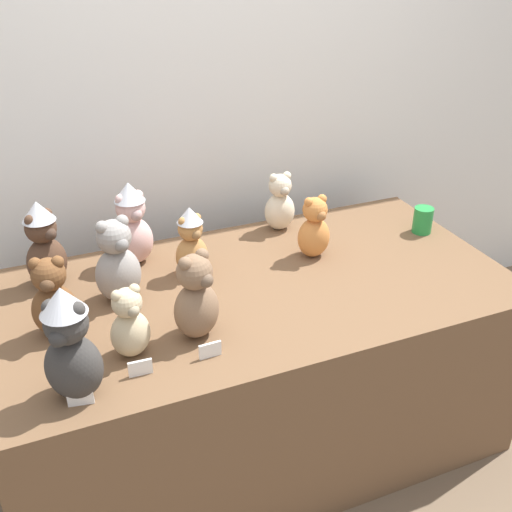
{
  "coord_description": "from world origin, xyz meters",
  "views": [
    {
      "loc": [
        -0.71,
        -1.47,
        1.89
      ],
      "look_at": [
        0.0,
        0.25,
        0.86
      ],
      "focal_mm": 42.64,
      "sensor_mm": 36.0,
      "label": 1
    }
  ],
  "objects_px": {
    "teddy_bear_cream": "(280,203)",
    "teddy_bear_charcoal": "(70,345)",
    "teddy_bear_chestnut": "(53,299)",
    "party_cup_green": "(423,220)",
    "teddy_bear_caramel": "(191,242)",
    "teddy_bear_cocoa": "(44,245)",
    "teddy_bear_blush": "(132,224)",
    "display_table": "(256,365)",
    "teddy_bear_ginger": "(314,229)",
    "teddy_bear_sand": "(130,324)",
    "teddy_bear_ash": "(117,263)",
    "teddy_bear_mocha": "(196,298)"
  },
  "relations": [
    {
      "from": "teddy_bear_mocha",
      "to": "teddy_bear_blush",
      "type": "xyz_separation_m",
      "value": [
        -0.08,
        0.54,
        0.02
      ]
    },
    {
      "from": "teddy_bear_cream",
      "to": "teddy_bear_cocoa",
      "type": "height_order",
      "value": "teddy_bear_cocoa"
    },
    {
      "from": "teddy_bear_caramel",
      "to": "teddy_bear_sand",
      "type": "xyz_separation_m",
      "value": [
        -0.31,
        -0.39,
        -0.02
      ]
    },
    {
      "from": "teddy_bear_chestnut",
      "to": "teddy_bear_cocoa",
      "type": "height_order",
      "value": "teddy_bear_cocoa"
    },
    {
      "from": "display_table",
      "to": "teddy_bear_charcoal",
      "type": "height_order",
      "value": "teddy_bear_charcoal"
    },
    {
      "from": "teddy_bear_blush",
      "to": "teddy_bear_chestnut",
      "type": "bearing_deg",
      "value": -144.98
    },
    {
      "from": "teddy_bear_chestnut",
      "to": "teddy_bear_charcoal",
      "type": "xyz_separation_m",
      "value": [
        0.01,
        -0.32,
        0.04
      ]
    },
    {
      "from": "teddy_bear_ginger",
      "to": "teddy_bear_cocoa",
      "type": "height_order",
      "value": "teddy_bear_cocoa"
    },
    {
      "from": "teddy_bear_sand",
      "to": "teddy_bear_chestnut",
      "type": "bearing_deg",
      "value": 120.04
    },
    {
      "from": "teddy_bear_ash",
      "to": "teddy_bear_blush",
      "type": "xyz_separation_m",
      "value": [
        0.11,
        0.23,
        0.02
      ]
    },
    {
      "from": "teddy_bear_ginger",
      "to": "teddy_bear_charcoal",
      "type": "relative_size",
      "value": 0.72
    },
    {
      "from": "teddy_bear_cocoa",
      "to": "teddy_bear_ash",
      "type": "bearing_deg",
      "value": -76.34
    },
    {
      "from": "teddy_bear_mocha",
      "to": "teddy_bear_ash",
      "type": "bearing_deg",
      "value": 94.6
    },
    {
      "from": "teddy_bear_cream",
      "to": "teddy_bear_sand",
      "type": "bearing_deg",
      "value": -142.89
    },
    {
      "from": "teddy_bear_charcoal",
      "to": "teddy_bear_ash",
      "type": "bearing_deg",
      "value": 95.94
    },
    {
      "from": "teddy_bear_cocoa",
      "to": "teddy_bear_mocha",
      "type": "bearing_deg",
      "value": -85.32
    },
    {
      "from": "display_table",
      "to": "teddy_bear_chestnut",
      "type": "distance_m",
      "value": 0.85
    },
    {
      "from": "teddy_bear_chestnut",
      "to": "teddy_bear_sand",
      "type": "height_order",
      "value": "teddy_bear_chestnut"
    },
    {
      "from": "teddy_bear_chestnut",
      "to": "teddy_bear_caramel",
      "type": "distance_m",
      "value": 0.54
    },
    {
      "from": "teddy_bear_ginger",
      "to": "party_cup_green",
      "type": "xyz_separation_m",
      "value": [
        0.51,
        0.01,
        -0.06
      ]
    },
    {
      "from": "teddy_bear_mocha",
      "to": "teddy_bear_cocoa",
      "type": "distance_m",
      "value": 0.64
    },
    {
      "from": "teddy_bear_chestnut",
      "to": "teddy_bear_ginger",
      "type": "bearing_deg",
      "value": 20.87
    },
    {
      "from": "teddy_bear_ash",
      "to": "teddy_bear_charcoal",
      "type": "relative_size",
      "value": 0.88
    },
    {
      "from": "teddy_bear_caramel",
      "to": "teddy_bear_sand",
      "type": "bearing_deg",
      "value": -142.43
    },
    {
      "from": "teddy_bear_ash",
      "to": "teddy_bear_sand",
      "type": "xyz_separation_m",
      "value": [
        -0.03,
        -0.32,
        -0.03
      ]
    },
    {
      "from": "display_table",
      "to": "teddy_bear_ginger",
      "type": "relative_size",
      "value": 7.29
    },
    {
      "from": "teddy_bear_cream",
      "to": "teddy_bear_charcoal",
      "type": "relative_size",
      "value": 0.72
    },
    {
      "from": "teddy_bear_cocoa",
      "to": "teddy_bear_blush",
      "type": "distance_m",
      "value": 0.32
    },
    {
      "from": "teddy_bear_chestnut",
      "to": "teddy_bear_mocha",
      "type": "relative_size",
      "value": 0.94
    },
    {
      "from": "teddy_bear_cocoa",
      "to": "display_table",
      "type": "bearing_deg",
      "value": -57.32
    },
    {
      "from": "display_table",
      "to": "teddy_bear_chestnut",
      "type": "height_order",
      "value": "teddy_bear_chestnut"
    },
    {
      "from": "teddy_bear_cream",
      "to": "teddy_bear_caramel",
      "type": "height_order",
      "value": "teddy_bear_caramel"
    },
    {
      "from": "teddy_bear_mocha",
      "to": "teddy_bear_cocoa",
      "type": "height_order",
      "value": "teddy_bear_cocoa"
    },
    {
      "from": "teddy_bear_cocoa",
      "to": "teddy_bear_blush",
      "type": "relative_size",
      "value": 0.99
    },
    {
      "from": "teddy_bear_caramel",
      "to": "teddy_bear_charcoal",
      "type": "relative_size",
      "value": 0.77
    },
    {
      "from": "teddy_bear_cream",
      "to": "display_table",
      "type": "bearing_deg",
      "value": -126.1
    },
    {
      "from": "display_table",
      "to": "party_cup_green",
      "type": "distance_m",
      "value": 0.92
    },
    {
      "from": "display_table",
      "to": "teddy_bear_ash",
      "type": "xyz_separation_m",
      "value": [
        -0.47,
        0.1,
        0.51
      ]
    },
    {
      "from": "display_table",
      "to": "teddy_bear_blush",
      "type": "height_order",
      "value": "teddy_bear_blush"
    },
    {
      "from": "teddy_bear_cream",
      "to": "teddy_bear_caramel",
      "type": "distance_m",
      "value": 0.5
    },
    {
      "from": "display_table",
      "to": "teddy_bear_sand",
      "type": "bearing_deg",
      "value": -156.04
    },
    {
      "from": "teddy_bear_caramel",
      "to": "teddy_bear_blush",
      "type": "relative_size",
      "value": 0.83
    },
    {
      "from": "teddy_bear_chestnut",
      "to": "party_cup_green",
      "type": "height_order",
      "value": "teddy_bear_chestnut"
    },
    {
      "from": "teddy_bear_cream",
      "to": "teddy_bear_ash",
      "type": "height_order",
      "value": "teddy_bear_ash"
    },
    {
      "from": "teddy_bear_caramel",
      "to": "teddy_bear_cream",
      "type": "bearing_deg",
      "value": 11.98
    },
    {
      "from": "teddy_bear_cocoa",
      "to": "teddy_bear_blush",
      "type": "xyz_separation_m",
      "value": [
        0.32,
        0.04,
        0.0
      ]
    },
    {
      "from": "teddy_bear_ash",
      "to": "teddy_bear_sand",
      "type": "bearing_deg",
      "value": -112.47
    },
    {
      "from": "teddy_bear_ginger",
      "to": "teddy_bear_blush",
      "type": "bearing_deg",
      "value": 155.16
    },
    {
      "from": "party_cup_green",
      "to": "teddy_bear_charcoal",
      "type": "bearing_deg",
      "value": -162.54
    },
    {
      "from": "teddy_bear_caramel",
      "to": "teddy_bear_charcoal",
      "type": "bearing_deg",
      "value": -147.54
    }
  ]
}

